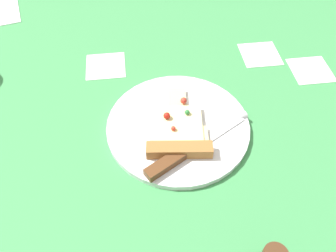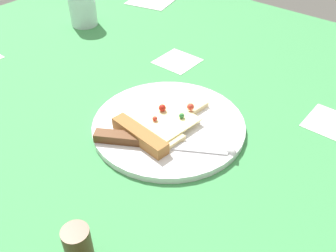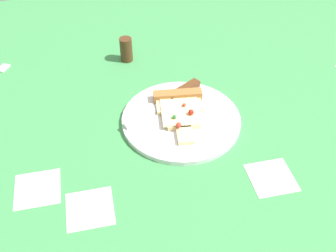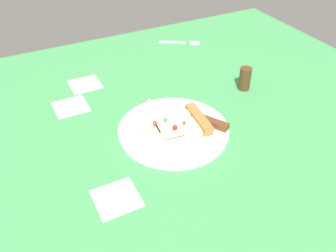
{
  "view_description": "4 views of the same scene",
  "coord_description": "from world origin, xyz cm",
  "px_view_note": "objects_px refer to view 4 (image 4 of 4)",
  "views": [
    {
      "loc": [
        37.78,
        0.42,
        52.22
      ],
      "look_at": [
        -2.22,
        5.38,
        3.44
      ],
      "focal_mm": 36.22,
      "sensor_mm": 36.0,
      "label": 1
    },
    {
      "loc": [
        38.19,
        41.68,
        44.53
      ],
      "look_at": [
        -0.97,
        9.75,
        3.8
      ],
      "focal_mm": 40.62,
      "sensor_mm": 36.0,
      "label": 2
    },
    {
      "loc": [
        -70.75,
        24.96,
        63.52
      ],
      "look_at": [
        -7.23,
        11.04,
        1.97
      ],
      "focal_mm": 42.0,
      "sensor_mm": 36.0,
      "label": 3
    },
    {
      "loc": [
        -37.79,
        -55.37,
        56.71
      ],
      "look_at": [
        -6.74,
        5.47,
        3.96
      ],
      "focal_mm": 38.08,
      "sensor_mm": 36.0,
      "label": 4
    }
  ],
  "objects_px": {
    "plate": "(173,130)",
    "fork": "(181,42)",
    "knife": "(194,117)",
    "pepper_shaker": "(245,79)",
    "pizza_slice": "(183,124)"
  },
  "relations": [
    {
      "from": "plate",
      "to": "fork",
      "type": "height_order",
      "value": "plate"
    },
    {
      "from": "knife",
      "to": "fork",
      "type": "relative_size",
      "value": 1.55
    },
    {
      "from": "plate",
      "to": "fork",
      "type": "relative_size",
      "value": 2.0
    },
    {
      "from": "plate",
      "to": "fork",
      "type": "distance_m",
      "value": 0.53
    },
    {
      "from": "plate",
      "to": "pepper_shaker",
      "type": "bearing_deg",
      "value": 17.4
    },
    {
      "from": "knife",
      "to": "fork",
      "type": "xyz_separation_m",
      "value": [
        0.21,
        0.45,
        -0.01
      ]
    },
    {
      "from": "pepper_shaker",
      "to": "fork",
      "type": "height_order",
      "value": "pepper_shaker"
    },
    {
      "from": "plate",
      "to": "fork",
      "type": "bearing_deg",
      "value": 59.07
    },
    {
      "from": "plate",
      "to": "knife",
      "type": "distance_m",
      "value": 0.07
    },
    {
      "from": "fork",
      "to": "knife",
      "type": "bearing_deg",
      "value": 6.05
    },
    {
      "from": "pizza_slice",
      "to": "fork",
      "type": "distance_m",
      "value": 0.52
    },
    {
      "from": "knife",
      "to": "pepper_shaker",
      "type": "distance_m",
      "value": 0.23
    },
    {
      "from": "knife",
      "to": "fork",
      "type": "bearing_deg",
      "value": 34.3
    },
    {
      "from": "pepper_shaker",
      "to": "pizza_slice",
      "type": "bearing_deg",
      "value": -160.46
    },
    {
      "from": "fork",
      "to": "pizza_slice",
      "type": "bearing_deg",
      "value": 2.6
    }
  ]
}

